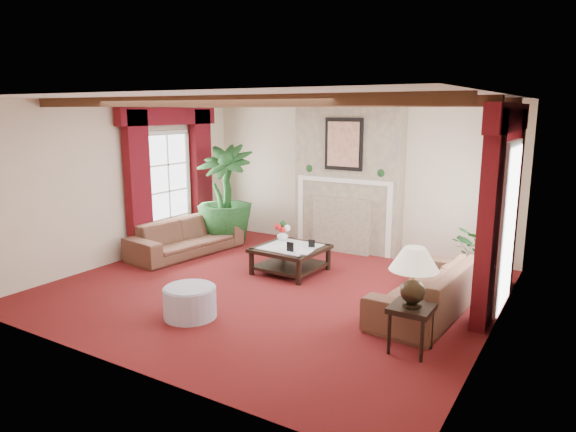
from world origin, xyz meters
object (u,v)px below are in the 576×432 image
Objects in this scene: sofa_right at (428,280)px; coffee_table at (290,259)px; ottoman at (190,302)px; side_table at (411,329)px; potted_palm at (225,216)px; sofa_left at (186,231)px.

sofa_right is 2.16× the size of coffee_table.
coffee_table is 1.54× the size of ottoman.
potted_palm is at bearing 150.09° from side_table.
coffee_table is at bearing 86.45° from ottoman.
ottoman is at bearing -59.00° from potted_palm.
sofa_left is 4.93m from side_table.
potted_palm reaches higher than sofa_right.
potted_palm is at bearing 158.26° from coffee_table.
sofa_left is 4.51m from sofa_right.
side_table is at bearing 11.86° from sofa_right.
potted_palm reaches higher than sofa_left.
potted_palm is (-4.35, 1.40, 0.11)m from sofa_right.
ottoman is (-0.14, -2.21, -0.02)m from coffee_table.
side_table is 0.79× the size of ottoman.
side_table is at bearing -29.91° from potted_palm.
coffee_table is (2.14, 0.06, -0.21)m from sofa_left.
side_table is (2.51, -1.69, 0.05)m from coffee_table.
potted_palm reaches higher than ottoman.
sofa_left is 4.24× the size of side_table.
sofa_left reaches higher than coffee_table.
sofa_right is 1.05× the size of potted_palm.
sofa_right is at bearing -17.87° from potted_palm.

